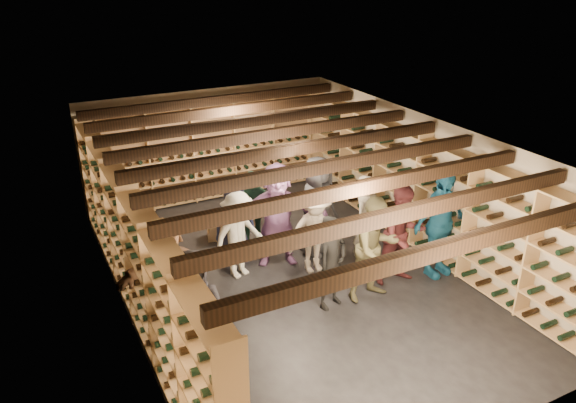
# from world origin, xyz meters

# --- Properties ---
(ground) EXTENTS (8.00, 8.00, 0.00)m
(ground) POSITION_xyz_m (0.00, 0.00, 0.00)
(ground) COLOR black
(ground) RESTS_ON ground
(walls) EXTENTS (5.52, 8.02, 2.40)m
(walls) POSITION_xyz_m (0.00, 0.00, 1.20)
(walls) COLOR #BCAD92
(walls) RESTS_ON ground
(ceiling) EXTENTS (5.50, 8.00, 0.01)m
(ceiling) POSITION_xyz_m (0.00, 0.00, 2.40)
(ceiling) COLOR beige
(ceiling) RESTS_ON walls
(ceiling_joists) EXTENTS (5.40, 7.12, 0.18)m
(ceiling_joists) POSITION_xyz_m (0.00, 0.00, 2.26)
(ceiling_joists) COLOR black
(ceiling_joists) RESTS_ON ground
(wine_rack_left) EXTENTS (0.32, 7.50, 2.15)m
(wine_rack_left) POSITION_xyz_m (-2.57, 0.00, 1.08)
(wine_rack_left) COLOR tan
(wine_rack_left) RESTS_ON ground
(wine_rack_right) EXTENTS (0.32, 7.50, 2.15)m
(wine_rack_right) POSITION_xyz_m (2.57, 0.00, 1.08)
(wine_rack_right) COLOR tan
(wine_rack_right) RESTS_ON ground
(wine_rack_back) EXTENTS (4.70, 0.30, 2.15)m
(wine_rack_back) POSITION_xyz_m (0.00, 3.83, 1.07)
(wine_rack_back) COLOR tan
(wine_rack_back) RESTS_ON ground
(crate_stack_left) EXTENTS (0.59, 0.50, 0.51)m
(crate_stack_left) POSITION_xyz_m (0.08, 2.26, 0.26)
(crate_stack_left) COLOR tan
(crate_stack_left) RESTS_ON ground
(crate_stack_right) EXTENTS (0.57, 0.45, 0.51)m
(crate_stack_right) POSITION_xyz_m (-0.59, 1.90, 0.26)
(crate_stack_right) COLOR tan
(crate_stack_right) RESTS_ON ground
(crate_loose) EXTENTS (0.51, 0.34, 0.17)m
(crate_loose) POSITION_xyz_m (0.42, 2.72, 0.09)
(crate_loose) COLOR tan
(crate_loose) RESTS_ON ground
(person_0) EXTENTS (0.94, 0.73, 1.71)m
(person_0) POSITION_xyz_m (-2.18, -1.42, 0.85)
(person_0) COLOR black
(person_0) RESTS_ON ground
(person_1) EXTENTS (0.63, 0.51, 1.50)m
(person_1) POSITION_xyz_m (0.11, -1.00, 0.75)
(person_1) COLOR black
(person_1) RESTS_ON ground
(person_2) EXTENTS (0.86, 0.69, 1.70)m
(person_2) POSITION_xyz_m (0.84, -1.10, 0.85)
(person_2) COLOR brown
(person_2) RESTS_ON ground
(person_3) EXTENTS (0.97, 0.58, 1.48)m
(person_3) POSITION_xyz_m (0.40, 0.03, 0.74)
(person_3) COLOR #C4B39C
(person_3) RESTS_ON ground
(person_4) EXTENTS (1.13, 0.57, 1.87)m
(person_4) POSITION_xyz_m (2.18, -0.98, 0.93)
(person_4) COLOR #185579
(person_4) RESTS_ON ground
(person_5) EXTENTS (1.57, 0.50, 1.69)m
(person_5) POSITION_xyz_m (-2.18, -0.34, 0.84)
(person_5) COLOR brown
(person_5) RESTS_ON ground
(person_6) EXTENTS (0.77, 0.54, 1.50)m
(person_6) POSITION_xyz_m (-0.65, 1.00, 0.75)
(person_6) COLOR #212649
(person_6) RESTS_ON ground
(person_7) EXTENTS (0.72, 0.58, 1.70)m
(person_7) POSITION_xyz_m (1.22, -0.30, 0.85)
(person_7) COLOR gray
(person_7) RESTS_ON ground
(person_8) EXTENTS (0.87, 0.70, 1.70)m
(person_8) POSITION_xyz_m (1.49, -0.91, 0.85)
(person_8) COLOR #40181B
(person_8) RESTS_ON ground
(person_9) EXTENTS (1.09, 0.81, 1.51)m
(person_9) POSITION_xyz_m (-0.80, 0.46, 0.76)
(person_9) COLOR #B9B8A9
(person_9) RESTS_ON ground
(person_10) EXTENTS (0.94, 0.59, 1.50)m
(person_10) POSITION_xyz_m (-0.20, 1.30, 0.75)
(person_10) COLOR #1E4331
(person_10) RESTS_ON ground
(person_11) EXTENTS (1.78, 1.13, 1.83)m
(person_11) POSITION_xyz_m (-0.03, 0.59, 0.92)
(person_11) COLOR #87568F
(person_11) RESTS_ON ground
(person_12) EXTENTS (1.05, 0.88, 1.83)m
(person_12) POSITION_xyz_m (0.77, 0.58, 0.91)
(person_12) COLOR #2C2D31
(person_12) RESTS_ON ground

